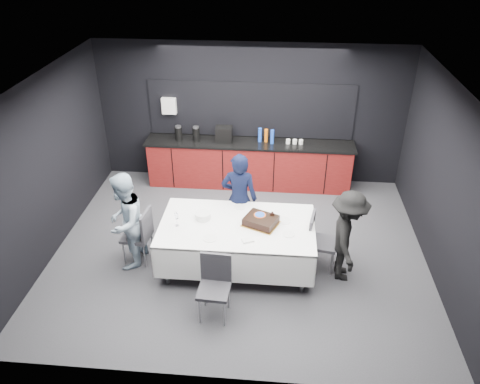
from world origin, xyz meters
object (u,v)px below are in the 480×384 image
at_px(cake_assembly, 261,221).
at_px(person_left, 125,221).
at_px(champagne_flute, 176,217).
at_px(person_right, 347,236).
at_px(party_table, 237,232).
at_px(chair_right, 318,238).
at_px(chair_near, 215,282).
at_px(person_center, 239,199).
at_px(chair_left, 141,232).
at_px(plate_stack, 203,216).

distance_m(cake_assembly, person_left, 2.05).
height_order(champagne_flute, person_right, person_right).
distance_m(party_table, cake_assembly, 0.41).
distance_m(chair_right, chair_near, 1.82).
height_order(chair_right, person_left, person_left).
relative_size(champagne_flute, person_right, 0.15).
bearing_deg(person_left, chair_near, 64.03).
bearing_deg(chair_near, party_table, 78.50).
distance_m(chair_right, person_right, 0.48).
bearing_deg(person_right, cake_assembly, 85.80).
distance_m(cake_assembly, person_center, 0.76).
bearing_deg(chair_left, party_table, -0.25).
bearing_deg(chair_near, champagne_flute, 126.97).
distance_m(cake_assembly, chair_near, 1.23).
bearing_deg(person_center, chair_near, 87.31).
xyz_separation_m(party_table, chair_left, (-1.50, 0.01, -0.11)).
height_order(chair_right, person_center, person_center).
bearing_deg(party_table, champagne_flute, -173.32).
bearing_deg(chair_right, plate_stack, 179.80).
bearing_deg(person_center, champagne_flute, 46.16).
xyz_separation_m(cake_assembly, chair_near, (-0.56, -1.06, -0.31)).
bearing_deg(chair_right, chair_near, -142.05).
distance_m(champagne_flute, person_right, 2.52).
xyz_separation_m(chair_near, person_left, (-1.49, 0.93, 0.25)).
bearing_deg(champagne_flute, person_center, 42.94).
distance_m(chair_left, person_left, 0.33).
distance_m(chair_near, person_right, 2.06).
relative_size(chair_right, chair_near, 1.00).
bearing_deg(person_right, party_table, 88.67).
relative_size(party_table, chair_near, 2.51).
xyz_separation_m(cake_assembly, champagne_flute, (-1.24, -0.15, 0.10)).
height_order(champagne_flute, person_left, person_left).
relative_size(champagne_flute, chair_left, 0.24).
height_order(plate_stack, person_right, person_right).
distance_m(party_table, chair_near, 1.04).
height_order(party_table, person_left, person_left).
xyz_separation_m(cake_assembly, plate_stack, (-0.89, 0.07, -0.01)).
distance_m(person_center, person_right, 1.84).
relative_size(chair_near, person_right, 0.63).
bearing_deg(chair_right, person_left, -176.36).
xyz_separation_m(champagne_flute, person_right, (2.52, 0.01, -0.21)).
bearing_deg(cake_assembly, person_center, 120.52).
bearing_deg(person_center, person_left, 28.15).
height_order(party_table, cake_assembly, cake_assembly).
xyz_separation_m(champagne_flute, person_center, (0.86, 0.80, -0.13)).
height_order(chair_left, person_center, person_center).
bearing_deg(chair_near, person_center, 84.10).
height_order(chair_left, chair_near, same).
bearing_deg(person_center, cake_assembly, 123.73).
bearing_deg(person_center, party_table, 95.62).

